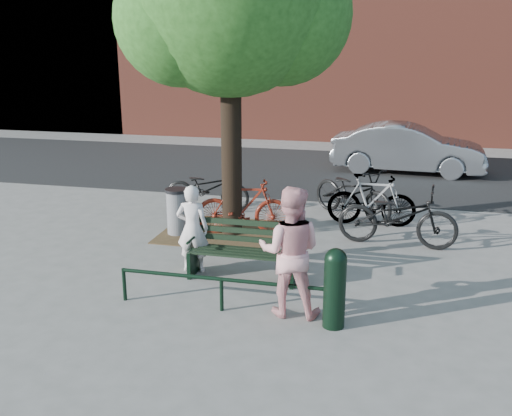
% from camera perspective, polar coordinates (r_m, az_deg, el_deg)
% --- Properties ---
extents(ground, '(90.00, 90.00, 0.00)m').
position_cam_1_polar(ground, '(9.35, -1.30, -7.05)').
color(ground, gray).
rests_on(ground, ground).
extents(dirt_pit, '(2.40, 2.00, 0.02)m').
position_cam_1_polar(dirt_pit, '(11.58, -3.32, -2.41)').
color(dirt_pit, brown).
rests_on(dirt_pit, ground).
extents(road, '(40.00, 7.00, 0.01)m').
position_cam_1_polar(road, '(17.35, 5.86, 3.71)').
color(road, black).
rests_on(road, ground).
extents(park_bench, '(1.74, 0.54, 0.97)m').
position_cam_1_polar(park_bench, '(9.24, -1.19, -4.13)').
color(park_bench, black).
rests_on(park_bench, ground).
extents(guard_railing, '(3.06, 0.06, 0.51)m').
position_cam_1_polar(guard_railing, '(8.13, -3.48, -7.62)').
color(guard_railing, black).
rests_on(guard_railing, ground).
extents(street_tree, '(4.20, 3.80, 6.50)m').
position_cam_1_polar(street_tree, '(10.95, -2.36, 19.95)').
color(street_tree, black).
rests_on(street_tree, ground).
extents(person_left, '(0.56, 0.39, 1.48)m').
position_cam_1_polar(person_left, '(9.48, -6.37, -2.05)').
color(person_left, silver).
rests_on(person_left, ground).
extents(person_right, '(0.93, 0.74, 1.84)m').
position_cam_1_polar(person_right, '(7.86, 3.43, -4.37)').
color(person_right, pink).
rests_on(person_right, ground).
extents(bollard, '(0.30, 0.30, 1.11)m').
position_cam_1_polar(bollard, '(7.67, 7.88, -7.66)').
color(bollard, black).
rests_on(bollard, ground).
extents(litter_bin, '(0.46, 0.46, 0.93)m').
position_cam_1_polar(litter_bin, '(11.45, -7.88, -0.33)').
color(litter_bin, gray).
rests_on(litter_bin, ground).
extents(bicycle_a, '(1.99, 0.76, 1.03)m').
position_cam_1_polar(bicycle_a, '(13.06, -4.89, 1.98)').
color(bicycle_a, black).
rests_on(bicycle_a, ground).
extents(bicycle_b, '(1.98, 0.87, 1.15)m').
position_cam_1_polar(bicycle_b, '(11.30, -1.24, 0.14)').
color(bicycle_b, '#60190D').
rests_on(bicycle_b, ground).
extents(bicycle_c, '(2.16, 1.89, 1.13)m').
position_cam_1_polar(bicycle_c, '(12.64, 9.66, 1.56)').
color(bicycle_c, black).
rests_on(bicycle_c, ground).
extents(bicycle_d, '(1.83, 0.52, 1.10)m').
position_cam_1_polar(bicycle_d, '(12.12, 11.48, 0.79)').
color(bicycle_d, gray).
rests_on(bicycle_d, ground).
extents(bicycle_e, '(2.26, 0.94, 1.16)m').
position_cam_1_polar(bicycle_e, '(10.98, 13.96, -0.80)').
color(bicycle_e, black).
rests_on(bicycle_e, ground).
extents(parked_car, '(4.50, 1.84, 1.45)m').
position_cam_1_polar(parked_car, '(17.52, 14.95, 5.77)').
color(parked_car, gray).
rests_on(parked_car, ground).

